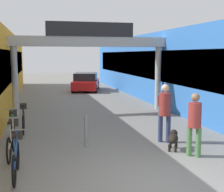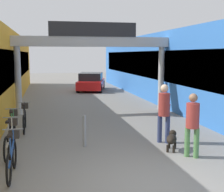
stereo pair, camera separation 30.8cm
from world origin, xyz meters
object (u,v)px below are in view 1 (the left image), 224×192
(pedestrian_companion, at_px, (165,109))
(bollard_post_metal, at_px, (86,131))
(bicycle_silver_second, at_px, (12,140))
(bicycle_black_farthest, at_px, (23,119))
(parked_car_red, at_px, (86,82))
(bicycle_green_third, at_px, (13,128))
(cafe_chair_red_nearer, at_px, (161,103))
(bicycle_blue_nearest, at_px, (16,157))
(pedestrian_with_dog, at_px, (195,121))
(dog_on_leash, at_px, (173,138))

(pedestrian_companion, distance_m, bollard_post_metal, 2.47)
(bicycle_silver_second, relative_size, bicycle_black_farthest, 1.00)
(pedestrian_companion, bearing_deg, parked_car_red, 90.69)
(bicycle_green_third, height_order, cafe_chair_red_nearer, bicycle_green_third)
(bollard_post_metal, bearing_deg, bicycle_blue_nearest, -135.52)
(cafe_chair_red_nearer, bearing_deg, bicycle_green_third, -155.20)
(bicycle_green_third, xyz_separation_m, parked_car_red, (4.34, 13.07, 0.21))
(bicycle_silver_second, xyz_separation_m, parked_car_red, (4.26, 14.51, 0.21))
(bicycle_blue_nearest, xyz_separation_m, bicycle_silver_second, (-0.19, 1.43, 0.00))
(bollard_post_metal, distance_m, parked_car_red, 14.32)
(pedestrian_with_dog, relative_size, bicycle_black_farthest, 1.00)
(bicycle_green_third, height_order, bicycle_black_farthest, same)
(pedestrian_with_dog, bearing_deg, bicycle_silver_second, 166.00)
(pedestrian_with_dog, distance_m, parked_car_red, 15.68)
(pedestrian_companion, bearing_deg, bicycle_blue_nearest, -158.09)
(pedestrian_companion, height_order, bollard_post_metal, pedestrian_companion)
(bicycle_blue_nearest, bearing_deg, cafe_chair_red_nearer, 44.40)
(dog_on_leash, distance_m, bicycle_black_farthest, 5.30)
(dog_on_leash, distance_m, bicycle_green_third, 4.86)
(parked_car_red, bearing_deg, bicycle_black_farthest, -109.09)
(bicycle_blue_nearest, distance_m, cafe_chair_red_nearer, 8.11)
(pedestrian_companion, xyz_separation_m, bicycle_black_farthest, (-4.24, 2.49, -0.59))
(pedestrian_companion, bearing_deg, cafe_chair_red_nearer, 68.63)
(bicycle_silver_second, height_order, bicycle_black_farthest, same)
(bicycle_green_third, bearing_deg, pedestrian_with_dog, -28.81)
(bicycle_blue_nearest, bearing_deg, bicycle_black_farthest, 89.96)
(bicycle_silver_second, xyz_separation_m, cafe_chair_red_nearer, (5.98, 4.24, 0.10))
(pedestrian_companion, distance_m, bicycle_silver_second, 4.48)
(pedestrian_companion, height_order, bicycle_green_third, pedestrian_companion)
(bicycle_silver_second, bearing_deg, parked_car_red, 73.65)
(bicycle_blue_nearest, bearing_deg, bicycle_silver_second, 97.52)
(bicycle_blue_nearest, height_order, bollard_post_metal, bicycle_blue_nearest)
(dog_on_leash, height_order, bicycle_silver_second, bicycle_silver_second)
(pedestrian_with_dog, bearing_deg, cafe_chair_red_nearer, 76.13)
(bicycle_green_third, relative_size, bollard_post_metal, 1.79)
(pedestrian_companion, distance_m, cafe_chair_red_nearer, 4.29)
(pedestrian_companion, height_order, bicycle_silver_second, pedestrian_companion)
(pedestrian_with_dog, height_order, parked_car_red, pedestrian_with_dog)
(bicycle_silver_second, height_order, parked_car_red, parked_car_red)
(pedestrian_with_dog, xyz_separation_m, bicycle_silver_second, (-4.65, 1.16, -0.53))
(bicycle_silver_second, height_order, cafe_chair_red_nearer, bicycle_silver_second)
(bicycle_black_farthest, distance_m, parked_car_red, 12.43)
(pedestrian_companion, relative_size, cafe_chair_red_nearer, 2.01)
(dog_on_leash, xyz_separation_m, bollard_post_metal, (-2.36, 0.84, 0.15))
(pedestrian_companion, distance_m, bicycle_blue_nearest, 4.61)
(pedestrian_with_dog, distance_m, bicycle_silver_second, 4.82)
(bicycle_blue_nearest, relative_size, bicycle_silver_second, 1.00)
(bollard_post_metal, distance_m, cafe_chair_red_nearer, 5.54)
(bollard_post_metal, relative_size, cafe_chair_red_nearer, 1.06)
(parked_car_red, bearing_deg, pedestrian_companion, -89.31)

